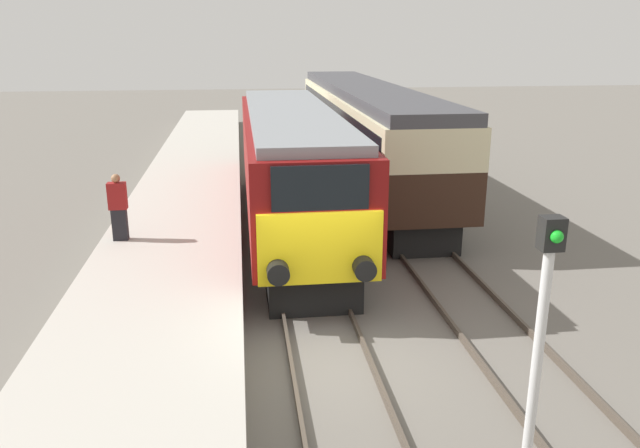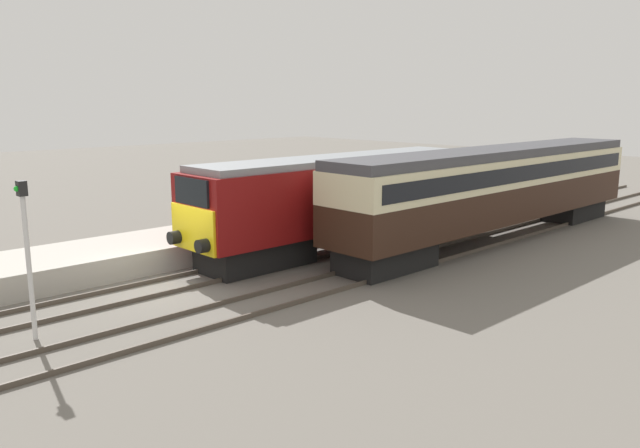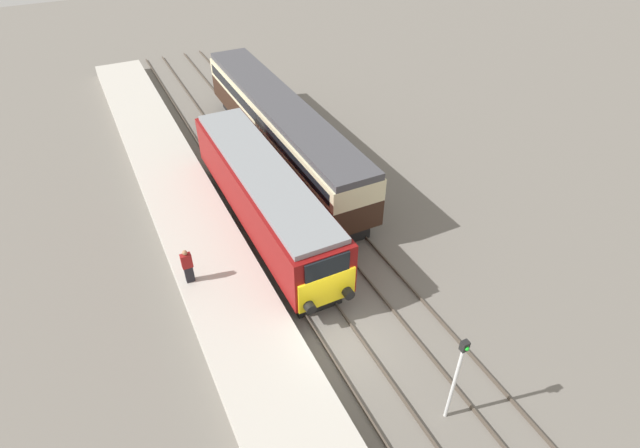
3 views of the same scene
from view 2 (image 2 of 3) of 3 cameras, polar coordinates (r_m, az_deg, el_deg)
name	(u,v)px [view 2 (image 2 of 3)]	position (r m, az deg, el deg)	size (l,w,h in m)	color
ground_plane	(163,288)	(20.41, -14.16, -5.69)	(120.00, 120.00, 0.00)	slate
platform_left	(288,226)	(27.38, -2.94, -0.17)	(3.50, 50.00, 0.83)	#B7B2A8
rails_near_track	(284,259)	(23.11, -3.30, -3.20)	(1.51, 60.00, 0.14)	#4C4238
rails_far_track	(350,277)	(20.71, 2.79, -4.91)	(1.50, 60.00, 0.14)	#4C4238
locomotive	(339,197)	(24.62, 1.79, 2.44)	(2.70, 13.82, 3.69)	black
passenger_carriage	(498,184)	(27.21, 15.92, 3.50)	(2.75, 18.56, 3.89)	black
person_on_platform	(215,202)	(26.39, -9.59, 2.02)	(0.44, 0.26, 1.68)	black
signal_post	(27,247)	(16.60, -25.22, -1.93)	(0.24, 0.28, 3.96)	silver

